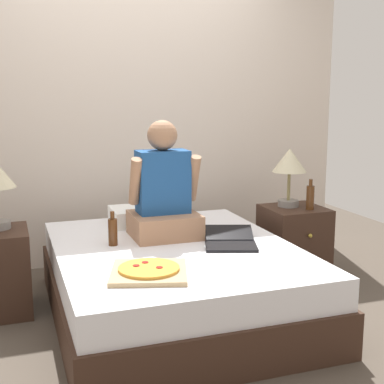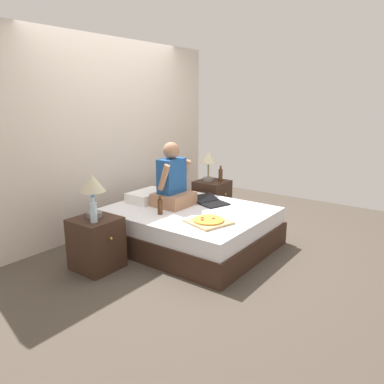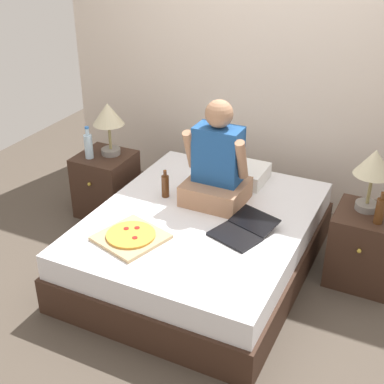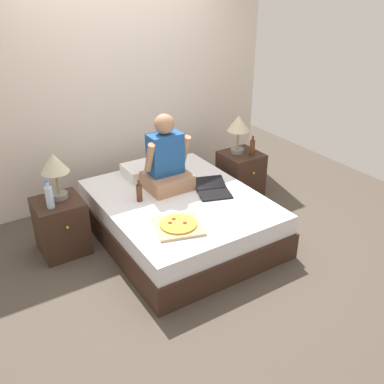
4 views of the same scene
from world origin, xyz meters
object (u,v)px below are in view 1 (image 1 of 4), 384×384
at_px(person_seated, 163,194).
at_px(laptop, 230,242).
at_px(beer_bottle_on_bed, 113,231).
at_px(nightstand_right, 294,242).
at_px(pizza_box, 149,271).
at_px(bed, 175,280).
at_px(lamp_on_right_nightstand, 289,164).
at_px(beer_bottle, 310,197).

relative_size(person_seated, laptop, 1.58).
height_order(laptop, beer_bottle_on_bed, beer_bottle_on_bed).
bearing_deg(nightstand_right, pizza_box, -147.84).
bearing_deg(laptop, beer_bottle_on_bed, 161.53).
relative_size(bed, nightstand_right, 3.41).
relative_size(lamp_on_right_nightstand, beer_bottle, 1.96).
distance_m(lamp_on_right_nightstand, beer_bottle, 0.29).
relative_size(laptop, pizza_box, 0.99).
xyz_separation_m(bed, laptop, (0.34, -0.10, 0.25)).
height_order(bed, pizza_box, pizza_box).
xyz_separation_m(person_seated, pizza_box, (-0.30, -0.73, -0.27)).
xyz_separation_m(bed, pizza_box, (-0.29, -0.48, 0.25)).
xyz_separation_m(person_seated, laptop, (0.34, -0.35, -0.27)).
bearing_deg(pizza_box, nightstand_right, 32.16).
distance_m(beer_bottle, laptop, 0.92).
bearing_deg(person_seated, beer_bottle, 1.81).
bearing_deg(pizza_box, beer_bottle_on_bed, 96.81).
bearing_deg(lamp_on_right_nightstand, bed, -157.32).
bearing_deg(laptop, pizza_box, -149.09).
distance_m(nightstand_right, person_seated, 1.19).
bearing_deg(beer_bottle, laptop, -154.56).
relative_size(bed, beer_bottle_on_bed, 8.48).
height_order(lamp_on_right_nightstand, beer_bottle, lamp_on_right_nightstand).
bearing_deg(bed, lamp_on_right_nightstand, 22.68).
height_order(bed, beer_bottle_on_bed, beer_bottle_on_bed).
xyz_separation_m(bed, beer_bottle, (1.16, 0.29, 0.42)).
height_order(pizza_box, beer_bottle_on_bed, beer_bottle_on_bed).
bearing_deg(nightstand_right, lamp_on_right_nightstand, 120.93).
relative_size(bed, person_seated, 2.39).
distance_m(bed, lamp_on_right_nightstand, 1.32).
bearing_deg(beer_bottle, nightstand_right, 125.01).
bearing_deg(lamp_on_right_nightstand, nightstand_right, -59.07).
bearing_deg(beer_bottle, pizza_box, -152.10).
bearing_deg(beer_bottle, lamp_on_right_nightstand, 123.69).
relative_size(nightstand_right, beer_bottle, 2.38).
relative_size(pizza_box, beer_bottle_on_bed, 2.26).
bearing_deg(nightstand_right, person_seated, -172.83).
height_order(laptop, pizza_box, laptop).
distance_m(bed, pizza_box, 0.61).
height_order(person_seated, beer_bottle_on_bed, person_seated).
bearing_deg(person_seated, laptop, -46.12).
xyz_separation_m(nightstand_right, pizza_box, (-1.38, -0.87, 0.20)).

